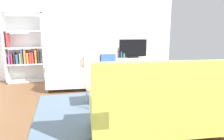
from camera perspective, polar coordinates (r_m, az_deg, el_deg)
name	(u,v)px	position (r m, az deg, el deg)	size (l,w,h in m)	color
ground_plane	(106,102)	(4.14, -1.79, -9.63)	(7.68, 7.68, 0.00)	brown
wall_far	(86,34)	(6.64, -7.74, 10.55)	(6.40, 0.12, 2.90)	silver
area_rug	(112,107)	(3.88, 0.05, -10.94)	(2.90, 2.20, 0.01)	slate
couch_beige	(85,71)	(5.23, -8.18, -0.42)	(1.98, 1.04, 1.10)	beige
couch_green	(158,105)	(2.78, 13.58, -10.29)	(1.99, 1.08, 1.10)	#C1CC51
coffee_table	(112,85)	(3.95, -0.03, -4.62)	(1.10, 0.56, 0.42)	tan
tv_console	(132,67)	(6.81, 6.16, 1.03)	(1.40, 0.44, 0.64)	silver
tv	(133,49)	(6.72, 6.32, 6.33)	(1.00, 0.20, 0.64)	black
bookshelf	(24,50)	(6.36, -24.83, 5.35)	(1.10, 0.36, 2.10)	white
storage_trunk	(161,68)	(7.21, 14.58, 0.47)	(0.52, 0.40, 0.44)	#4C5666
potted_plant	(114,76)	(3.92, 0.72, -1.83)	(0.20, 0.20, 0.31)	brown
table_book_0	(102,83)	(3.96, -3.12, -3.93)	(0.24, 0.18, 0.04)	purple
table_book_1	(102,81)	(3.95, -3.13, -3.45)	(0.24, 0.18, 0.03)	#3359B2
vase_0	(117,56)	(6.61, 1.37, 4.36)	(0.08, 0.08, 0.17)	#4C72B2
bottle_0	(121,55)	(6.57, 2.81, 4.56)	(0.05, 0.05, 0.23)	#3359B2
bottle_1	(124,56)	(6.60, 3.62, 4.31)	(0.06, 0.06, 0.17)	#3F8C4C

